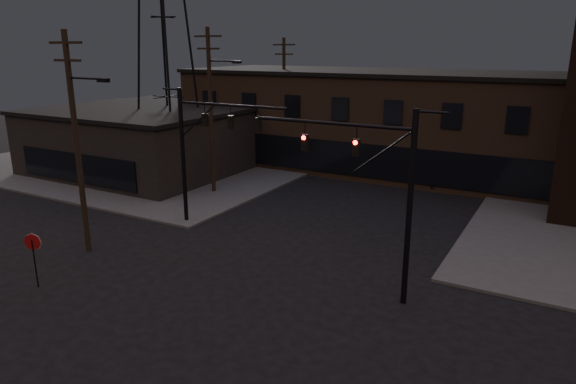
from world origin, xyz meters
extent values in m
plane|color=black|center=(0.00, 0.00, 0.00)|extent=(140.00, 140.00, 0.00)
cube|color=#474744|center=(-22.00, 22.00, 0.07)|extent=(30.00, 30.00, 0.15)
cube|color=brown|center=(0.00, 28.00, 4.00)|extent=(40.00, 12.00, 8.00)
cube|color=black|center=(-20.00, 16.00, 2.50)|extent=(16.00, 12.00, 5.00)
cylinder|color=black|center=(6.50, 4.50, 4.00)|extent=(0.24, 0.24, 8.00)
cylinder|color=black|center=(3.00, 4.50, 7.20)|extent=(7.00, 0.14, 0.14)
cube|color=#FF140C|center=(4.17, 4.50, 6.30)|extent=(0.28, 0.22, 0.70)
cube|color=#FF140C|center=(1.83, 4.50, 6.30)|extent=(0.28, 0.22, 0.70)
cylinder|color=black|center=(-8.00, 8.00, 4.00)|extent=(0.24, 0.24, 8.00)
cylinder|color=black|center=(-4.50, 8.00, 7.20)|extent=(7.00, 0.14, 0.14)
cube|color=black|center=(-6.25, 8.00, 6.30)|extent=(0.28, 0.22, 0.70)
cube|color=black|center=(-4.50, 8.00, 6.30)|extent=(0.28, 0.22, 0.70)
cube|color=black|center=(-2.75, 8.00, 6.30)|extent=(0.28, 0.22, 0.70)
cylinder|color=black|center=(-8.00, -2.00, 1.10)|extent=(0.06, 0.06, 2.20)
cylinder|color=maroon|center=(-8.00, -1.98, 2.10)|extent=(0.72, 0.33, 0.76)
cylinder|color=black|center=(-9.50, 2.00, 5.50)|extent=(0.28, 0.28, 11.00)
cube|color=black|center=(-9.50, 2.00, 10.40)|extent=(2.20, 0.12, 0.12)
cube|color=black|center=(-9.50, 2.00, 9.60)|extent=(1.80, 0.12, 0.12)
cube|color=black|center=(-7.20, 2.00, 8.75)|extent=(0.60, 0.25, 0.18)
cylinder|color=black|center=(-10.50, 14.00, 5.75)|extent=(0.28, 0.28, 11.50)
cube|color=black|center=(-10.50, 14.00, 10.90)|extent=(2.20, 0.12, 0.12)
cube|color=black|center=(-10.50, 14.00, 10.10)|extent=(1.80, 0.12, 0.12)
cube|color=black|center=(-8.20, 14.00, 9.25)|extent=(0.60, 0.25, 0.18)
cylinder|color=black|center=(-11.50, 26.00, 5.50)|extent=(0.28, 0.28, 11.00)
cube|color=black|center=(-11.50, 26.00, 10.40)|extent=(2.20, 0.12, 0.12)
cube|color=black|center=(-11.50, 26.00, 9.60)|extent=(1.80, 0.12, 0.12)
imported|color=black|center=(3.47, 24.31, 0.75)|extent=(2.42, 4.76, 1.50)
camera|label=1|loc=(11.75, -14.58, 10.20)|focal=32.00mm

